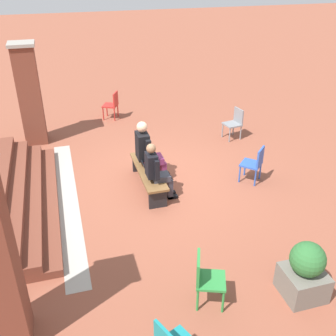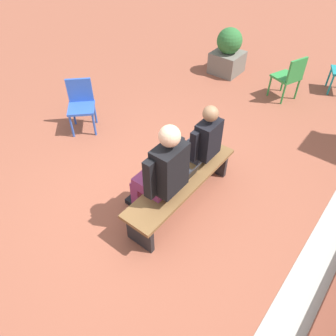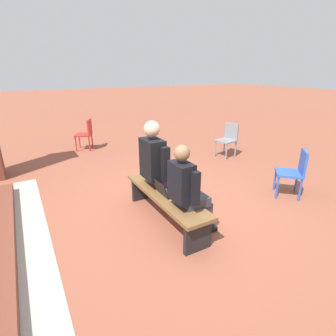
{
  "view_description": "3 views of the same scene",
  "coord_description": "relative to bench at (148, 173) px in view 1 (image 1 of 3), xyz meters",
  "views": [
    {
      "loc": [
        -7.45,
        1.85,
        4.54
      ],
      "look_at": [
        -0.58,
        -0.13,
        0.62
      ],
      "focal_mm": 42.0,
      "sensor_mm": 36.0,
      "label": 1
    },
    {
      "loc": [
        2.13,
        1.85,
        3.31
      ],
      "look_at": [
        0.04,
        0.2,
        0.84
      ],
      "focal_mm": 35.0,
      "sensor_mm": 36.0,
      "label": 2
    },
    {
      "loc": [
        -3.18,
        1.85,
        2.1
      ],
      "look_at": [
        0.04,
        0.01,
        0.7
      ],
      "focal_mm": 28.0,
      "sensor_mm": 36.0,
      "label": 3
    }
  ],
  "objects": [
    {
      "name": "brick_pillar_right_of_steps",
      "position": [
        3.2,
        2.36,
        0.98
      ],
      "size": [
        0.64,
        0.64,
        2.64
      ],
      "color": "brown",
      "rests_on": "ground"
    },
    {
      "name": "plastic_chair_near_bench_right",
      "position": [
        -0.39,
        -2.33,
        0.13
      ],
      "size": [
        0.59,
        0.59,
        0.84
      ],
      "color": "#2D56B7",
      "rests_on": "ground"
    },
    {
      "name": "plastic_chair_by_pillar",
      "position": [
        1.93,
        -2.91,
        0.13
      ],
      "size": [
        0.48,
        0.48,
        0.84
      ],
      "color": "gray",
      "rests_on": "ground"
    },
    {
      "name": "laptop",
      "position": [
        -0.05,
        0.01,
        0.15
      ],
      "size": [
        0.32,
        0.29,
        0.21
      ],
      "color": "black",
      "rests_on": "bench"
    },
    {
      "name": "person_adult",
      "position": [
        0.31,
        -0.07,
        0.4
      ],
      "size": [
        0.6,
        0.76,
        1.44
      ],
      "color": "#7F2D5B",
      "rests_on": "ground"
    },
    {
      "name": "plastic_chair_near_bench_left",
      "position": [
        -3.36,
        -0.03,
        0.13
      ],
      "size": [
        0.54,
        0.54,
        0.84
      ],
      "color": "#2D893D",
      "rests_on": "ground"
    },
    {
      "name": "concrete_strip",
      "position": [
        0.0,
        1.74,
        -0.35
      ],
      "size": [
        5.36,
        0.4,
        0.01
      ],
      "primitive_type": "cube",
      "color": "#A8A399",
      "rests_on": "ground"
    },
    {
      "name": "plastic_chair_far_right",
      "position": [
        4.33,
        0.08,
        0.13
      ],
      "size": [
        0.56,
        0.56,
        0.84
      ],
      "color": "red",
      "rests_on": "ground"
    },
    {
      "name": "bench",
      "position": [
        0.0,
        0.0,
        0.0
      ],
      "size": [
        1.8,
        0.44,
        0.45
      ],
      "color": "brown",
      "rests_on": "ground"
    },
    {
      "name": "planter",
      "position": [
        -3.63,
        -1.49,
        0.08
      ],
      "size": [
        0.6,
        0.6,
        0.94
      ],
      "color": "#6B665B",
      "rests_on": "ground"
    },
    {
      "name": "person_student",
      "position": [
        -0.47,
        -0.06,
        0.34
      ],
      "size": [
        0.5,
        0.63,
        1.28
      ],
      "color": "#383842",
      "rests_on": "ground"
    },
    {
      "name": "ground_plane",
      "position": [
        0.23,
        -0.21,
        -0.35
      ],
      "size": [
        60.0,
        60.0,
        0.0
      ],
      "primitive_type": "plane",
      "color": "brown"
    },
    {
      "name": "brick_steps",
      "position": [
        0.0,
        2.69,
        -0.13
      ],
      "size": [
        4.56,
        1.2,
        0.6
      ],
      "color": "brown",
      "rests_on": "ground"
    }
  ]
}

